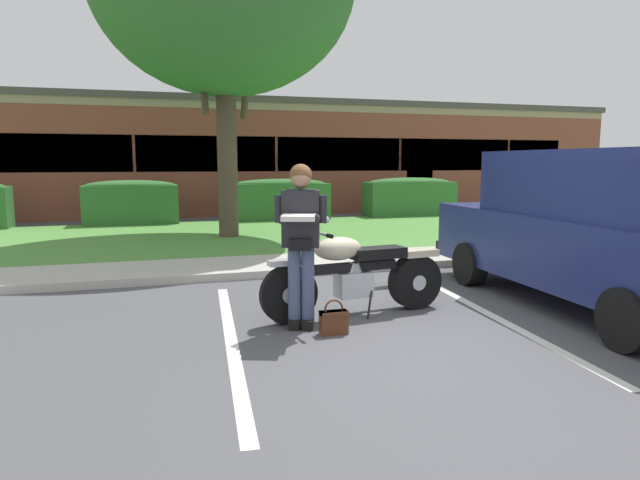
% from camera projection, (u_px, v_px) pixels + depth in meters
% --- Properties ---
extents(ground_plane, '(140.00, 140.00, 0.00)m').
position_uv_depth(ground_plane, '(412.00, 328.00, 5.86)').
color(ground_plane, '#4C4C51').
extents(curb_strip, '(60.00, 0.20, 0.12)m').
position_uv_depth(curb_strip, '(325.00, 270.00, 8.70)').
color(curb_strip, '#B7B2A8').
rests_on(curb_strip, ground).
extents(concrete_walk, '(60.00, 1.50, 0.08)m').
position_uv_depth(concrete_walk, '(310.00, 262.00, 9.51)').
color(concrete_walk, '#B7B2A8').
rests_on(concrete_walk, ground).
extents(grass_lawn, '(60.00, 6.28, 0.06)m').
position_uv_depth(grass_lawn, '(264.00, 235.00, 13.19)').
color(grass_lawn, '#518E3D').
rests_on(grass_lawn, ground).
extents(stall_stripe_0, '(0.52, 4.39, 0.01)m').
position_uv_depth(stall_stripe_0, '(231.00, 339.00, 5.51)').
color(stall_stripe_0, silver).
rests_on(stall_stripe_0, ground).
extents(stall_stripe_1, '(0.52, 4.39, 0.01)m').
position_uv_depth(stall_stripe_1, '(491.00, 315.00, 6.37)').
color(stall_stripe_1, silver).
rests_on(stall_stripe_1, ground).
extents(motorcycle, '(2.24, 0.82, 1.18)m').
position_uv_depth(motorcycle, '(362.00, 273.00, 6.34)').
color(motorcycle, black).
rests_on(motorcycle, ground).
extents(rider_person, '(0.55, 0.65, 1.70)m').
position_uv_depth(rider_person, '(301.00, 233.00, 5.73)').
color(rider_person, black).
rests_on(rider_person, ground).
extents(handbag, '(0.28, 0.13, 0.36)m').
position_uv_depth(handbag, '(334.00, 320.00, 5.65)').
color(handbag, '#562D19').
rests_on(handbag, ground).
extents(parked_suv_adjacent, '(2.22, 4.94, 1.86)m').
position_uv_depth(parked_suv_adjacent, '(604.00, 228.00, 6.58)').
color(parked_suv_adjacent, navy).
rests_on(parked_suv_adjacent, ground).
extents(hedge_center_left, '(2.45, 0.90, 1.24)m').
position_uv_depth(hedge_center_left, '(131.00, 202.00, 15.16)').
color(hedge_center_left, '#336B2D').
rests_on(hedge_center_left, ground).
extents(hedge_center_right, '(2.80, 0.90, 1.24)m').
position_uv_depth(hedge_center_right, '(281.00, 199.00, 16.38)').
color(hedge_center_right, '#336B2D').
rests_on(hedge_center_right, ground).
extents(hedge_right, '(2.86, 0.90, 1.24)m').
position_uv_depth(hedge_right, '(410.00, 196.00, 17.59)').
color(hedge_right, '#336B2D').
rests_on(hedge_right, ground).
extents(brick_building, '(25.78, 10.01, 3.79)m').
position_uv_depth(brick_building, '(249.00, 158.00, 22.65)').
color(brick_building, brown).
rests_on(brick_building, ground).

